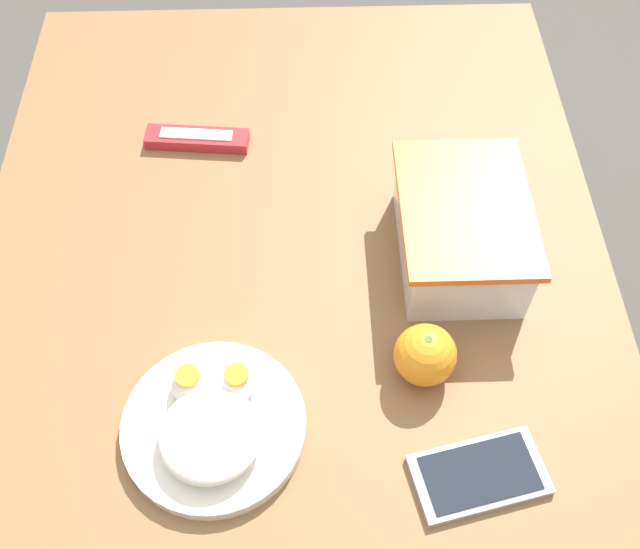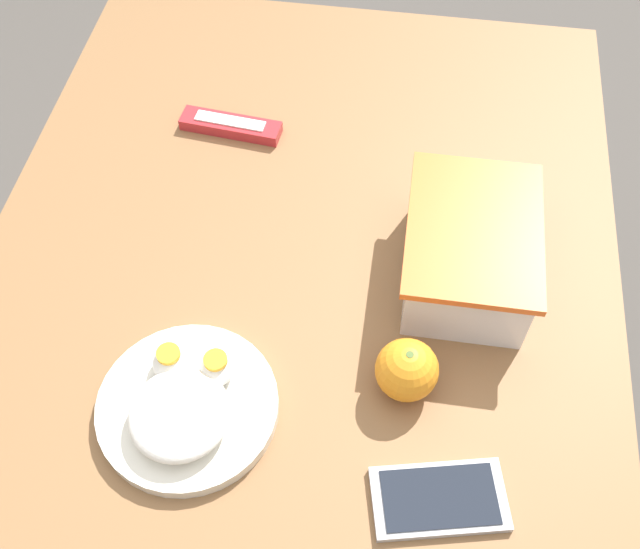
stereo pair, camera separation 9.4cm
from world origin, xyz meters
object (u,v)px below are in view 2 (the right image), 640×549
object	(u,v)px
food_container	(468,254)
candy_bar	(231,126)
rice_plate	(186,405)
cell_phone	(439,499)
orange_fruit	(407,370)

from	to	relation	value
food_container	candy_bar	distance (m)	0.42
food_container	candy_bar	bearing A→B (deg)	-121.18
rice_plate	candy_bar	size ratio (longest dim) A/B	1.35
candy_bar	cell_phone	size ratio (longest dim) A/B	0.98
orange_fruit	rice_plate	distance (m)	0.26
orange_fruit	cell_phone	xyz separation A→B (m)	(0.13, 0.05, -0.03)
food_container	rice_plate	size ratio (longest dim) A/B	1.07
orange_fruit	rice_plate	world-z (taller)	orange_fruit
orange_fruit	candy_bar	distance (m)	0.49
rice_plate	candy_bar	distance (m)	0.46
rice_plate	cell_phone	xyz separation A→B (m)	(0.06, 0.29, -0.02)
food_container	orange_fruit	distance (m)	0.18
orange_fruit	candy_bar	bearing A→B (deg)	-142.84
cell_phone	rice_plate	bearing A→B (deg)	-101.73
orange_fruit	food_container	bearing A→B (deg)	159.83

